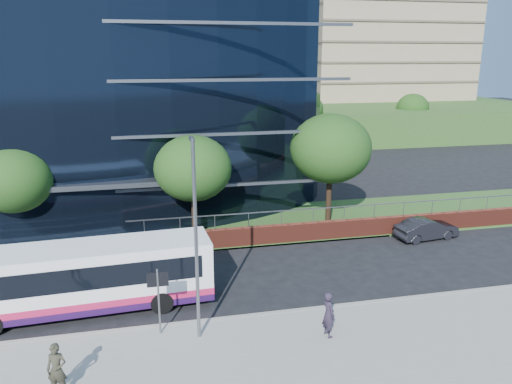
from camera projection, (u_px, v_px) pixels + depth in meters
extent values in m
plane|color=black|center=(50.00, 329.00, 20.77)|extent=(200.00, 200.00, 0.00)
cube|color=gray|center=(45.00, 340.00, 19.81)|extent=(80.00, 0.25, 0.16)
cube|color=gold|center=(46.00, 339.00, 20.02)|extent=(80.00, 0.08, 0.01)
cube|color=gold|center=(47.00, 337.00, 20.16)|extent=(80.00, 0.08, 0.01)
cube|color=#2D511E|center=(427.00, 212.00, 36.16)|extent=(36.00, 8.00, 0.12)
cube|color=black|center=(37.00, 94.00, 40.40)|extent=(38.00, 16.00, 16.00)
cube|color=maroon|center=(402.00, 225.00, 31.69)|extent=(34.00, 0.40, 1.20)
cube|color=slate|center=(404.00, 202.00, 31.30)|extent=(34.00, 0.06, 0.06)
cube|color=#2D511E|center=(321.00, 114.00, 79.68)|extent=(60.00, 42.00, 4.00)
cube|color=tan|center=(320.00, 16.00, 77.60)|extent=(50.00, 12.00, 26.00)
cylinder|color=slate|center=(159.00, 302.00, 19.80)|extent=(0.08, 0.08, 2.80)
cube|color=black|center=(158.00, 279.00, 19.57)|extent=(0.85, 0.06, 0.60)
cylinder|color=black|center=(20.00, 227.00, 28.70)|extent=(0.36, 0.36, 2.86)
ellipsoid|color=#113E13|center=(14.00, 180.00, 27.97)|extent=(4.29, 4.29, 3.65)
cylinder|color=black|center=(195.00, 216.00, 30.31)|extent=(0.36, 0.36, 3.08)
ellipsoid|color=#113E13|center=(193.00, 168.00, 29.51)|extent=(4.62, 4.62, 3.93)
cylinder|color=black|center=(329.00, 200.00, 33.09)|extent=(0.36, 0.36, 3.52)
ellipsoid|color=#113E13|center=(331.00, 148.00, 32.18)|extent=(5.28, 5.28, 4.49)
cylinder|color=black|center=(304.00, 133.00, 63.06)|extent=(0.36, 0.36, 3.08)
ellipsoid|color=#113E13|center=(305.00, 109.00, 62.27)|extent=(4.62, 4.62, 3.93)
cylinder|color=black|center=(411.00, 128.00, 68.34)|extent=(0.36, 0.36, 2.86)
ellipsoid|color=#113E13|center=(413.00, 107.00, 67.60)|extent=(4.29, 4.29, 3.65)
cylinder|color=slate|center=(196.00, 243.00, 18.87)|extent=(0.14, 0.14, 8.00)
cube|color=slate|center=(192.00, 139.00, 18.17)|extent=(0.15, 0.70, 0.12)
cube|color=white|center=(84.00, 276.00, 21.81)|extent=(11.21, 3.16, 2.67)
cube|color=#2A1043|center=(86.00, 300.00, 22.13)|extent=(11.24, 3.21, 0.30)
cube|color=#C41C4E|center=(85.00, 294.00, 22.05)|extent=(11.24, 3.21, 0.30)
cube|color=black|center=(97.00, 266.00, 21.87)|extent=(9.00, 3.08, 1.01)
cylinder|color=black|center=(162.00, 302.00, 21.92)|extent=(1.02, 0.36, 1.01)
imported|color=black|center=(426.00, 229.00, 30.77)|extent=(4.13, 1.91, 1.31)
imported|color=#292030|center=(328.00, 314.00, 19.75)|extent=(0.58, 0.76, 1.89)
imported|color=#333123|center=(57.00, 369.00, 16.33)|extent=(0.75, 0.58, 1.82)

